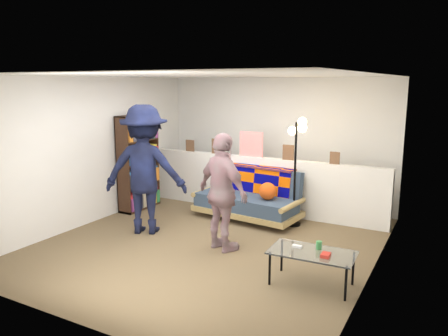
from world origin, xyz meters
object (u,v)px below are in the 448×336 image
person_left (145,170)px  bookshelf (138,166)px  futon_sofa (250,198)px  floor_lamp (297,150)px  coffee_table (313,254)px  person_right (223,193)px

person_left → bookshelf: bearing=-68.6°
futon_sofa → bookshelf: 2.15m
floor_lamp → person_left: 2.43m
bookshelf → person_left: bearing=-46.0°
coffee_table → person_right: person_right is taller
person_right → person_left: bearing=19.4°
futon_sofa → bookshelf: (-2.06, -0.42, 0.45)m
floor_lamp → bookshelf: bearing=-170.8°
bookshelf → floor_lamp: size_ratio=0.98×
bookshelf → person_right: 2.58m
bookshelf → coffee_table: (3.78, -1.52, -0.43)m
coffee_table → floor_lamp: bearing=114.5°
coffee_table → person_right: (-1.43, 0.46, 0.45)m
bookshelf → floor_lamp: floor_lamp is taller
person_left → person_right: (1.42, -0.09, -0.17)m
bookshelf → floor_lamp: bearing=9.2°
person_left → futon_sofa: bearing=-151.7°
floor_lamp → person_left: bearing=-143.6°
bookshelf → person_right: bookshelf is taller
futon_sofa → person_right: person_right is taller
futon_sofa → person_right: size_ratio=1.15×
coffee_table → person_left: person_left is taller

